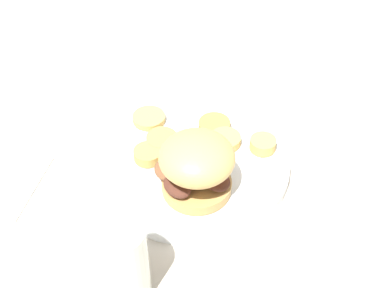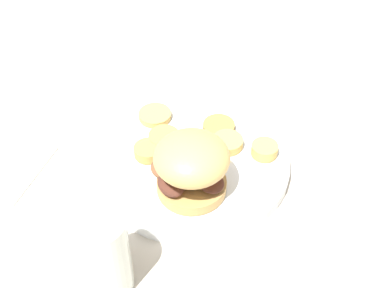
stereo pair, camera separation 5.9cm
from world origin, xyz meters
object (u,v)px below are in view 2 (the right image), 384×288
object	(u,v)px
dinner_plate	(192,161)
fork	(283,80)
sandwich	(190,166)
drinking_glass	(104,255)

from	to	relation	value
dinner_plate	fork	xyz separation A→B (m)	(-0.01, -0.26, -0.01)
sandwich	drinking_glass	world-z (taller)	drinking_glass
dinner_plate	sandwich	bearing A→B (deg)	123.03
dinner_plate	sandwich	world-z (taller)	sandwich
sandwich	drinking_glass	size ratio (longest dim) A/B	0.99
sandwich	fork	world-z (taller)	sandwich
dinner_plate	drinking_glass	bearing A→B (deg)	98.37
dinner_plate	drinking_glass	world-z (taller)	drinking_glass
dinner_plate	fork	bearing A→B (deg)	-92.11
sandwich	fork	xyz separation A→B (m)	(0.02, -0.31, -0.06)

